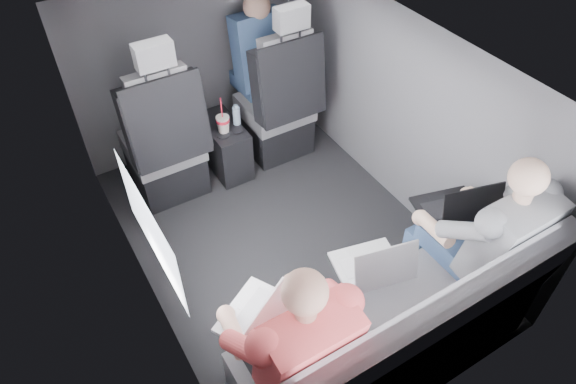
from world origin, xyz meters
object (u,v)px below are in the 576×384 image
soda_cup (223,124)px  laptop_black (456,207)px  center_console (224,146)px  front_seat_left (165,148)px  laptop_white (260,317)px  laptop_silver (373,264)px  front_seat_right (279,109)px  passenger_rear_left (289,343)px  passenger_front_right (259,53)px  passenger_rear_right (481,237)px  water_bottle (236,115)px  rear_bench (393,338)px

soda_cup → laptop_black: bearing=-66.7°
center_console → soda_cup: bearing=-107.6°
front_seat_left → laptop_white: (-0.16, -1.64, 0.23)m
laptop_silver → laptop_black: size_ratio=0.91×
front_seat_right → passenger_rear_left: bearing=-119.1°
center_console → passenger_rear_left: 1.97m
laptop_white → laptop_black: bearing=2.4°
soda_cup → laptop_black: 1.69m
front_seat_right → laptop_silver: (-0.44, -1.66, 0.23)m
front_seat_left → laptop_silver: (0.46, -1.66, 0.23)m
passenger_front_right → front_seat_left: bearing=-163.8°
passenger_rear_right → passenger_front_right: (-0.16, 2.06, 0.12)m
laptop_white → passenger_rear_right: bearing=-7.9°
laptop_black → passenger_rear_right: bearing=-99.8°
front_seat_right → laptop_silver: 1.73m
front_seat_right → passenger_rear_right: (0.15, -1.81, 0.22)m
laptop_black → passenger_rear_left: (-1.19, -0.22, -0.01)m
passenger_rear_left → water_bottle: bearing=70.1°
front_seat_right → soda_cup: 0.49m
rear_bench → front_seat_right: bearing=76.7°
front_seat_left → passenger_front_right: bearing=16.2°
laptop_white → passenger_rear_right: (1.20, -0.17, -0.01)m
laptop_silver → passenger_rear_left: bearing=-165.5°
front_seat_right → passenger_rear_right: size_ratio=1.05×
front_seat_left → passenger_rear_left: 1.82m
front_seat_right → rear_bench: (-0.45, -1.90, -0.09)m
laptop_white → soda_cup: bearing=70.0°
front_seat_left → center_console: bearing=5.1°
front_seat_right → center_console: size_ratio=2.64×
water_bottle → passenger_rear_right: size_ratio=0.13×
soda_cup → passenger_rear_right: (0.63, -1.76, 0.15)m
soda_cup → water_bottle: (0.13, 0.04, -0.00)m
passenger_front_right → passenger_rear_right: bearing=-85.6°
passenger_rear_left → rear_bench: bearing=-9.8°
laptop_silver → passenger_rear_right: passenger_rear_right is taller
front_seat_right → laptop_white: 1.96m
passenger_rear_left → soda_cup: bearing=73.3°
water_bottle → laptop_white: (-0.71, -1.64, 0.16)m
front_seat_left → soda_cup: size_ratio=4.41×
water_bottle → laptop_silver: laptop_silver is taller
laptop_white → passenger_front_right: bearing=61.2°
laptop_white → passenger_rear_right: passenger_rear_right is taller
rear_bench → laptop_white: rear_bench is taller
center_console → laptop_black: laptop_black is taller
laptop_black → passenger_rear_left: passenger_rear_left is taller
rear_bench → passenger_front_right: (0.44, 2.16, 0.44)m
front_seat_right → laptop_silver: front_seat_right is taller
soda_cup → laptop_white: bearing=-110.0°
laptop_silver → passenger_rear_right: 0.60m
laptop_white → laptop_black: same height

